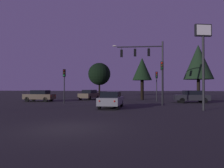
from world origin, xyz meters
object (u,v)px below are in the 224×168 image
object	(u,v)px
tree_behind_sign	(99,74)
tree_left_far	(142,69)
car_crossing_right	(192,96)
traffic_light_median	(157,80)
tree_center_horizon	(198,62)
store_sign_illuminated	(203,47)
car_far_lane	(89,94)
car_crossing_left	(40,96)
traffic_light_corner_left	(162,74)
traffic_signal_mast_arm	(147,60)
traffic_light_corner_right	(64,79)
car_nearside_lane	(111,99)

from	to	relation	value
tree_behind_sign	tree_left_far	distance (m)	14.91
car_crossing_right	tree_left_far	bearing A→B (deg)	135.13
traffic_light_median	tree_center_horizon	bearing A→B (deg)	33.90
store_sign_illuminated	car_far_lane	bearing A→B (deg)	132.22
car_crossing_left	tree_behind_sign	bearing A→B (deg)	74.75
car_far_lane	tree_center_horizon	size ratio (longest dim) A/B	0.57
traffic_light_corner_left	store_sign_illuminated	distance (m)	5.59
traffic_signal_mast_arm	tree_behind_sign	world-z (taller)	traffic_signal_mast_arm
traffic_light_corner_right	car_far_lane	bearing A→B (deg)	82.61
car_nearside_lane	tree_left_far	bearing A→B (deg)	77.42
traffic_light_corner_left	car_far_lane	distance (m)	14.33
traffic_light_corner_left	car_far_lane	size ratio (longest dim) A/B	0.95
store_sign_illuminated	tree_center_horizon	xyz separation A→B (m)	(3.92, 15.92, 0.62)
car_nearside_lane	car_far_lane	bearing A→B (deg)	111.46
car_far_lane	store_sign_illuminated	xyz separation A→B (m)	(12.95, -14.27, 4.40)
traffic_light_corner_left	store_sign_illuminated	xyz separation A→B (m)	(2.85, -4.41, 1.94)
traffic_light_corner_left	car_nearside_lane	xyz separation A→B (m)	(-4.96, -3.22, -2.46)
car_far_lane	traffic_light_corner_left	bearing A→B (deg)	-44.31
traffic_light_corner_right	car_far_lane	distance (m)	8.63
traffic_signal_mast_arm	car_nearside_lane	size ratio (longest dim) A/B	1.71
car_crossing_right	car_far_lane	xyz separation A→B (m)	(-14.20, 5.22, 0.00)
traffic_light_median	car_nearside_lane	bearing A→B (deg)	-116.04
car_far_lane	tree_center_horizon	world-z (taller)	tree_center_horizon
traffic_light_median	car_far_lane	xyz separation A→B (m)	(-10.13, 2.88, -2.09)
store_sign_illuminated	tree_center_horizon	size ratio (longest dim) A/B	0.83
car_nearside_lane	store_sign_illuminated	world-z (taller)	store_sign_illuminated
traffic_light_corner_left	car_nearside_lane	size ratio (longest dim) A/B	1.07
traffic_signal_mast_arm	tree_left_far	size ratio (longest dim) A/B	1.14
car_crossing_right	traffic_signal_mast_arm	bearing A→B (deg)	-165.09
store_sign_illuminated	car_crossing_left	bearing A→B (deg)	154.13
store_sign_illuminated	car_crossing_right	bearing A→B (deg)	82.11
tree_behind_sign	tree_center_horizon	xyz separation A→B (m)	(17.61, -11.00, 1.00)
traffic_light_median	tree_left_far	xyz separation A→B (m)	(-1.91, 3.61, 1.82)
tree_behind_sign	car_crossing_left	bearing A→B (deg)	-105.25
traffic_light_median	car_far_lane	distance (m)	10.74
tree_left_far	car_crossing_right	bearing A→B (deg)	-44.87
traffic_light_corner_left	tree_left_far	world-z (taller)	tree_left_far
traffic_light_median	tree_center_horizon	xyz separation A→B (m)	(6.74, 4.53, 2.93)
car_nearside_lane	tree_center_horizon	world-z (taller)	tree_center_horizon
car_nearside_lane	car_crossing_left	world-z (taller)	same
traffic_light_corner_left	car_crossing_right	world-z (taller)	traffic_light_corner_left
car_crossing_left	store_sign_illuminated	size ratio (longest dim) A/B	0.59
traffic_signal_mast_arm	tree_left_far	xyz separation A→B (m)	(-0.45, 7.42, -0.50)
traffic_signal_mast_arm	traffic_light_corner_right	size ratio (longest dim) A/B	1.83
traffic_light_corner_right	car_crossing_left	xyz separation A→B (m)	(-4.55, 3.04, -2.09)
traffic_light_corner_right	tree_left_far	size ratio (longest dim) A/B	0.62
tree_center_horizon	car_crossing_right	bearing A→B (deg)	-111.19
traffic_light_median	car_nearside_lane	distance (m)	11.55
tree_behind_sign	traffic_signal_mast_arm	bearing A→B (deg)	-64.03
tree_behind_sign	traffic_light_corner_right	bearing A→B (deg)	-90.92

